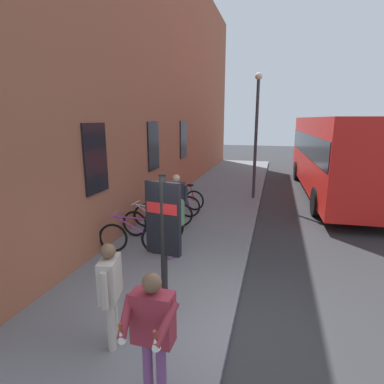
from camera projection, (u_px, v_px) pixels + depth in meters
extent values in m
plane|color=#2D2D30|center=(287.00, 221.00, 10.28)|extent=(60.00, 60.00, 0.00)
cube|color=slate|center=(217.00, 199.00, 12.85)|extent=(24.00, 3.50, 0.12)
cube|color=#9E563D|center=(176.00, 79.00, 13.19)|extent=(22.00, 0.60, 9.89)
cube|color=black|center=(95.00, 159.00, 7.11)|extent=(0.90, 0.06, 1.60)
cube|color=black|center=(153.00, 146.00, 10.40)|extent=(0.90, 0.06, 1.60)
cube|color=black|center=(183.00, 139.00, 13.69)|extent=(0.90, 0.06, 1.60)
torus|color=black|center=(113.00, 238.00, 7.52)|extent=(0.18, 0.72, 0.72)
torus|color=black|center=(156.00, 239.00, 7.42)|extent=(0.18, 0.72, 0.72)
cylinder|color=#8C338C|center=(135.00, 228.00, 7.41)|extent=(0.20, 1.01, 0.58)
cylinder|color=#8C338C|center=(131.00, 218.00, 7.35)|extent=(0.18, 0.85, 0.09)
cylinder|color=#8C338C|center=(153.00, 229.00, 7.37)|extent=(0.07, 0.19, 0.51)
cube|color=black|center=(149.00, 218.00, 7.31)|extent=(0.13, 0.21, 0.06)
cylinder|color=#8C338C|center=(114.00, 214.00, 7.38)|extent=(0.48, 0.10, 0.02)
torus|color=black|center=(135.00, 224.00, 8.55)|extent=(0.07, 0.72, 0.72)
torus|color=black|center=(171.00, 227.00, 8.27)|extent=(0.07, 0.72, 0.72)
cylinder|color=silver|center=(153.00, 216.00, 8.34)|extent=(0.05, 1.02, 0.58)
cylinder|color=silver|center=(150.00, 207.00, 8.30)|extent=(0.05, 0.85, 0.09)
cylinder|color=silver|center=(168.00, 218.00, 8.23)|extent=(0.04, 0.18, 0.51)
cube|color=black|center=(165.00, 207.00, 8.18)|extent=(0.10, 0.20, 0.06)
cylinder|color=silver|center=(136.00, 203.00, 8.40)|extent=(0.48, 0.03, 0.02)
torus|color=black|center=(146.00, 215.00, 9.29)|extent=(0.26, 0.71, 0.72)
torus|color=black|center=(181.00, 215.00, 9.30)|extent=(0.26, 0.71, 0.72)
cylinder|color=orange|center=(164.00, 206.00, 9.23)|extent=(0.32, 0.99, 0.58)
cylinder|color=orange|center=(161.00, 198.00, 9.17)|extent=(0.27, 0.83, 0.09)
cylinder|color=orange|center=(178.00, 207.00, 9.24)|extent=(0.09, 0.19, 0.51)
cube|color=black|center=(176.00, 198.00, 9.18)|extent=(0.15, 0.22, 0.06)
cylinder|color=orange|center=(147.00, 196.00, 9.15)|extent=(0.47, 0.16, 0.02)
torus|color=black|center=(158.00, 205.00, 10.36)|extent=(0.14, 0.72, 0.72)
torus|color=black|center=(189.00, 207.00, 10.20)|extent=(0.14, 0.72, 0.72)
cylinder|color=#8C338C|center=(174.00, 198.00, 10.21)|extent=(0.15, 1.02, 0.58)
cylinder|color=#8C338C|center=(172.00, 190.00, 10.16)|extent=(0.13, 0.85, 0.09)
cylinder|color=#8C338C|center=(187.00, 199.00, 10.15)|extent=(0.06, 0.19, 0.51)
cube|color=black|center=(185.00, 190.00, 10.10)|extent=(0.12, 0.21, 0.06)
cylinder|color=#8C338C|center=(159.00, 188.00, 10.21)|extent=(0.48, 0.08, 0.02)
torus|color=black|center=(168.00, 198.00, 11.35)|extent=(0.14, 0.72, 0.72)
torus|color=black|center=(194.00, 200.00, 10.97)|extent=(0.14, 0.72, 0.72)
cylinder|color=#B21E1E|center=(181.00, 192.00, 11.09)|extent=(0.15, 1.01, 0.58)
cylinder|color=#B21E1E|center=(179.00, 185.00, 11.06)|extent=(0.13, 0.85, 0.09)
cylinder|color=#B21E1E|center=(192.00, 193.00, 10.94)|extent=(0.06, 0.19, 0.51)
cube|color=black|center=(190.00, 185.00, 10.90)|extent=(0.12, 0.21, 0.06)
cylinder|color=#B21E1E|center=(168.00, 182.00, 11.19)|extent=(0.48, 0.08, 0.02)
cylinder|color=black|center=(164.00, 254.00, 4.65)|extent=(0.10, 0.10, 2.40)
cube|color=black|center=(163.00, 219.00, 4.53)|extent=(0.17, 0.56, 1.10)
cube|color=red|center=(163.00, 208.00, 4.49)|extent=(0.17, 0.50, 0.16)
cube|color=red|center=(336.00, 153.00, 13.35)|extent=(10.59, 2.92, 3.00)
cube|color=black|center=(337.00, 145.00, 13.26)|extent=(10.38, 2.96, 0.90)
cylinder|color=black|center=(316.00, 202.00, 10.73)|extent=(1.01, 0.29, 1.00)
cylinder|color=black|center=(344.00, 172.00, 16.59)|extent=(1.01, 0.29, 1.00)
cylinder|color=black|center=(297.00, 171.00, 17.10)|extent=(1.01, 0.29, 1.00)
cylinder|color=#723F72|center=(169.00, 243.00, 7.13)|extent=(0.12, 0.12, 0.80)
cylinder|color=#723F72|center=(176.00, 241.00, 7.21)|extent=(0.12, 0.12, 0.80)
cube|color=#4C724C|center=(172.00, 213.00, 7.01)|extent=(0.49, 0.50, 0.60)
sphere|color=brown|center=(172.00, 195.00, 6.91)|extent=(0.22, 0.22, 0.22)
cylinder|color=#4C724C|center=(161.00, 216.00, 6.90)|extent=(0.09, 0.09, 0.53)
cylinder|color=#4C724C|center=(183.00, 213.00, 7.14)|extent=(0.09, 0.09, 0.53)
cylinder|color=#26262D|center=(179.00, 218.00, 8.88)|extent=(0.12, 0.12, 0.82)
cylinder|color=#26262D|center=(174.00, 218.00, 8.91)|extent=(0.12, 0.12, 0.82)
cube|color=#26262D|center=(176.00, 193.00, 8.73)|extent=(0.27, 0.49, 0.61)
sphere|color=#D8AD8C|center=(176.00, 178.00, 8.63)|extent=(0.22, 0.22, 0.22)
cylinder|color=#26262D|center=(186.00, 195.00, 8.69)|extent=(0.10, 0.10, 0.55)
cylinder|color=#26262D|center=(167.00, 194.00, 8.79)|extent=(0.10, 0.10, 0.55)
cylinder|color=#B2A599|center=(114.00, 318.00, 4.46)|extent=(0.11, 0.11, 0.77)
cylinder|color=#B2A599|center=(111.00, 325.00, 4.30)|extent=(0.11, 0.11, 0.77)
cube|color=#B2A599|center=(110.00, 278.00, 4.22)|extent=(0.49, 0.32, 0.58)
sphere|color=brown|center=(108.00, 251.00, 4.13)|extent=(0.21, 0.21, 0.21)
cylinder|color=#B2A599|center=(115.00, 272.00, 4.48)|extent=(0.09, 0.09, 0.51)
cylinder|color=#B2A599|center=(104.00, 291.00, 3.98)|extent=(0.09, 0.09, 0.51)
cylinder|color=#723F72|center=(161.00, 373.00, 3.48)|extent=(0.11, 0.11, 0.79)
cylinder|color=#723F72|center=(148.00, 370.00, 3.53)|extent=(0.11, 0.11, 0.79)
cube|color=maroon|center=(153.00, 318.00, 3.35)|extent=(0.24, 0.46, 0.59)
sphere|color=brown|center=(152.00, 283.00, 3.25)|extent=(0.21, 0.21, 0.21)
cylinder|color=maroon|center=(166.00, 324.00, 3.10)|extent=(0.43, 0.19, 0.33)
cone|color=white|center=(155.00, 344.00, 2.96)|extent=(0.13, 0.09, 0.16)
cylinder|color=brown|center=(155.00, 334.00, 2.94)|extent=(0.06, 0.04, 0.11)
cylinder|color=maroon|center=(126.00, 316.00, 3.22)|extent=(0.43, 0.17, 0.33)
cone|color=white|center=(121.00, 336.00, 3.06)|extent=(0.13, 0.09, 0.16)
cylinder|color=brown|center=(121.00, 327.00, 3.04)|extent=(0.06, 0.04, 0.11)
cylinder|color=#333338|center=(256.00, 141.00, 12.28)|extent=(0.12, 0.12, 4.61)
sphere|color=silver|center=(259.00, 76.00, 11.72)|extent=(0.28, 0.28, 0.28)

